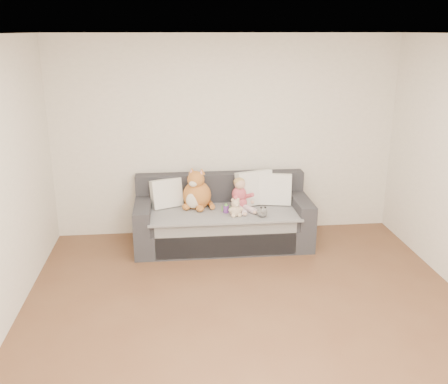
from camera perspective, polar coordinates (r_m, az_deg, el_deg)
name	(u,v)px	position (r m, az deg, el deg)	size (l,w,h in m)	color
room_shell	(251,183)	(4.55, 3.07, 1.00)	(5.00, 5.00, 5.00)	brown
sofa	(222,220)	(6.40, -0.18, -3.23)	(2.20, 0.94, 0.85)	#2A2A2F
cushion_left	(167,193)	(6.38, -6.59, -0.15)	(0.43, 0.32, 0.37)	silver
cushion_right_back	(254,188)	(6.44, 3.49, 0.47)	(0.52, 0.35, 0.45)	silver
cushion_right_front	(274,189)	(6.46, 5.75, 0.32)	(0.47, 0.28, 0.42)	silver
toddler	(241,196)	(6.27, 1.90, -0.46)	(0.29, 0.42, 0.41)	#C84666
plush_cat	(197,193)	(6.30, -3.14, -0.10)	(0.41, 0.38, 0.55)	#A86D25
teddy_bear	(236,209)	(6.04, 1.33, -1.94)	(0.18, 0.14, 0.23)	tan
plush_cow	(262,212)	(6.05, 4.41, -2.29)	(0.12, 0.19, 0.15)	white
sippy_cup	(226,208)	(6.16, 0.24, -1.82)	(0.11, 0.08, 0.12)	#723797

